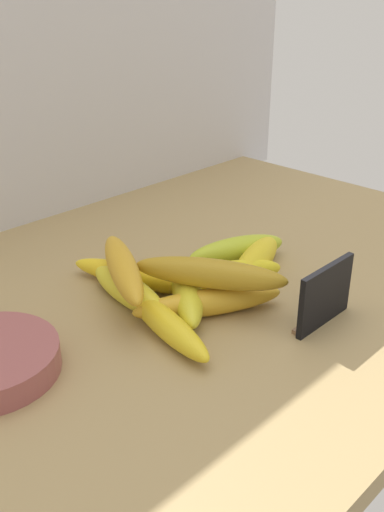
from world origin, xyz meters
The scene contains 13 objects.
counter_top centered at (0.00, 0.00, 1.50)cm, with size 110.00×76.00×3.00cm, color #A18655.
back_wall centered at (0.00, 39.00, 35.00)cm, with size 130.00×2.00×70.00cm, color silver.
chalkboard_sign centered at (1.91, -19.73, 6.86)cm, with size 11.00×1.80×8.40cm.
banana_0 centered at (-12.62, 2.27, 5.07)cm, with size 16.27×4.14×4.14cm, color yellow.
banana_1 centered at (-8.84, 5.59, 4.75)cm, with size 20.41×3.49×3.49cm, color yellow.
banana_2 centered at (0.00, -4.42, 5.08)cm, with size 17.53×4.16×4.16cm, color yellow.
banana_3 centered at (6.93, -4.49, 5.18)cm, with size 16.60×4.36×4.36cm, color yellow.
banana_4 centered at (-7.01, -7.55, 4.85)cm, with size 20.76×3.71×3.71cm, color gold.
banana_5 centered at (7.76, 0.41, 5.13)cm, with size 16.52×4.27×4.27cm, color #B0C12B.
banana_6 centered at (-6.94, -3.42, 5.08)cm, with size 18.85×4.15×4.15cm, color gold.
banana_7 centered at (-14.61, -7.42, 4.78)cm, with size 18.45×3.56×3.56cm, color yellow.
banana_8 centered at (-13.60, 2.00, 9.04)cm, with size 20.11×3.80×3.80cm, color gold.
banana_9 centered at (-6.22, -7.03, 8.73)cm, with size 20.74×4.04×4.04cm, color #AA811D.
Camera 1 is at (-57.11, -53.43, 44.49)cm, focal length 41.12 mm.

